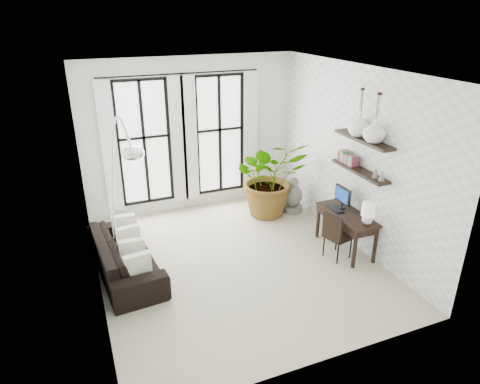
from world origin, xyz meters
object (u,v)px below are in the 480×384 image
desk (349,217)px  buddha (293,197)px  desk_chair (335,233)px  sofa (125,255)px  plant (270,177)px  arc_lamp (123,177)px

desk → buddha: desk is taller
desk_chair → buddha: (0.25, 1.94, -0.16)m
sofa → plant: 3.38m
arc_lamp → buddha: (3.54, 0.93, -1.32)m
plant → arc_lamp: 3.31m
plant → sofa: bearing=-160.7°
desk_chair → arc_lamp: (-3.30, 1.01, 1.16)m
desk_chair → buddha: bearing=68.9°
plant → arc_lamp: size_ratio=0.63×
desk → buddha: (-0.08, 1.82, -0.36)m
desk → arc_lamp: size_ratio=0.47×
sofa → desk_chair: bearing=-109.9°
plant → desk: plant is taller
desk → desk_chair: (-0.33, -0.12, -0.20)m
desk_chair → arc_lamp: arc_lamp is taller
sofa → desk: (3.75, -0.82, 0.37)m
sofa → desk: 3.85m
plant → desk: bearing=-72.8°
desk_chair → plant: bearing=83.5°
sofa → arc_lamp: 1.34m
desk_chair → sofa: bearing=150.7°
desk → arc_lamp: arc_lamp is taller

